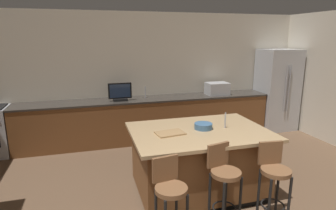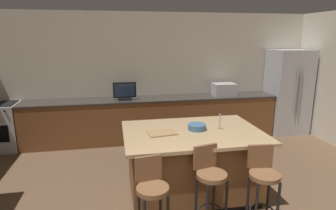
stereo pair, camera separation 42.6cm
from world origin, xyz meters
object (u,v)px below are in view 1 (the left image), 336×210
object	(u,v)px
fruit_bowl	(203,126)
cutting_board	(170,133)
bar_stool_center	(224,179)
microwave	(217,89)
kitchen_island	(199,161)
bar_stool_right	(274,177)
tv_monitor	(120,93)
bar_stool_left	(170,195)
refrigerator	(277,90)

from	to	relation	value
fruit_bowl	cutting_board	bearing A→B (deg)	-172.20
bar_stool_center	microwave	bearing A→B (deg)	52.60
kitchen_island	bar_stool_right	world-z (taller)	bar_stool_right
kitchen_island	microwave	bearing A→B (deg)	59.31
tv_monitor	bar_stool_left	xyz separation A→B (m)	(0.14, -3.09, -0.51)
microwave	tv_monitor	distance (m)	2.16
bar_stool_center	tv_monitor	bearing A→B (deg)	91.77
kitchen_island	bar_stool_center	distance (m)	0.78
refrigerator	bar_stool_left	bearing A→B (deg)	-138.91
microwave	bar_stool_right	xyz separation A→B (m)	(-0.77, -3.14, -0.45)
kitchen_island	tv_monitor	size ratio (longest dim) A/B	3.99
microwave	fruit_bowl	distance (m)	2.57
bar_stool_left	bar_stool_right	world-z (taller)	bar_stool_right
bar_stool_right	tv_monitor	bearing A→B (deg)	119.97
kitchen_island	bar_stool_right	size ratio (longest dim) A/B	1.89
refrigerator	bar_stool_right	bearing A→B (deg)	-126.54
kitchen_island	bar_stool_center	size ratio (longest dim) A/B	1.87
tv_monitor	bar_stool_right	bearing A→B (deg)	-65.68
tv_monitor	bar_stool_left	size ratio (longest dim) A/B	0.49
microwave	cutting_board	world-z (taller)	microwave
microwave	fruit_bowl	xyz separation A→B (m)	(-1.28, -2.23, -0.07)
tv_monitor	fruit_bowl	xyz separation A→B (m)	(0.89, -2.18, -0.11)
cutting_board	tv_monitor	bearing A→B (deg)	99.80
kitchen_island	refrigerator	bearing A→B (deg)	37.76
microwave	bar_stool_center	size ratio (longest dim) A/B	0.48
microwave	tv_monitor	bearing A→B (deg)	-178.63
tv_monitor	cutting_board	bearing A→B (deg)	-80.20
bar_stool_center	fruit_bowl	bearing A→B (deg)	70.99
microwave	cutting_board	xyz separation A→B (m)	(-1.78, -2.30, -0.10)
bar_stool_center	bar_stool_right	size ratio (longest dim) A/B	1.01
bar_stool_right	microwave	bearing A→B (deg)	81.92
kitchen_island	microwave	world-z (taller)	microwave
bar_stool_center	bar_stool_right	distance (m)	0.60
tv_monitor	bar_stool_right	size ratio (longest dim) A/B	0.47
bar_stool_center	bar_stool_right	world-z (taller)	bar_stool_center
microwave	bar_stool_right	bearing A→B (deg)	-103.74
kitchen_island	bar_stool_right	distance (m)	1.05
tv_monitor	cutting_board	size ratio (longest dim) A/B	1.27
refrigerator	microwave	xyz separation A→B (m)	(-1.52, 0.05, 0.10)
bar_stool_right	bar_stool_center	bearing A→B (deg)	175.93
microwave	bar_stool_right	distance (m)	3.27
kitchen_island	fruit_bowl	bearing A→B (deg)	30.26
bar_stool_left	cutting_board	world-z (taller)	bar_stool_left
refrigerator	microwave	size ratio (longest dim) A/B	3.95
tv_monitor	cutting_board	xyz separation A→B (m)	(0.39, -2.25, -0.14)
bar_stool_left	bar_stool_right	size ratio (longest dim) A/B	0.97
kitchen_island	tv_monitor	distance (m)	2.44
tv_monitor	bar_stool_right	distance (m)	3.42
bar_stool_left	fruit_bowl	xyz separation A→B (m)	(0.75, 0.91, 0.40)
refrigerator	bar_stool_left	world-z (taller)	refrigerator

